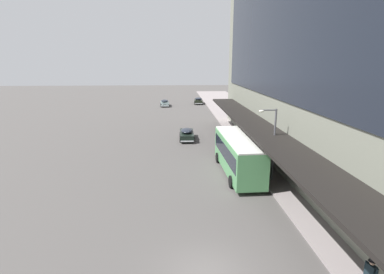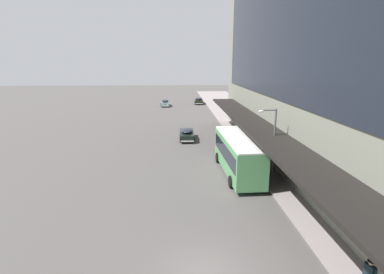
% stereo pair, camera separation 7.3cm
% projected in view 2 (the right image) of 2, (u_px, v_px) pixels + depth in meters
% --- Properties ---
extents(ground, '(240.00, 240.00, 0.00)m').
position_uv_depth(ground, '(204.00, 273.00, 14.37)').
color(ground, '#4F4B49').
extents(transit_bus_kerbside_front, '(2.96, 9.82, 3.40)m').
position_uv_depth(transit_bus_kerbside_front, '(238.00, 153.00, 26.72)').
color(transit_bus_kerbside_front, '#52955A').
rests_on(transit_bus_kerbside_front, ground).
extents(sedan_second_mid, '(2.15, 5.06, 1.47)m').
position_uv_depth(sedan_second_mid, '(165.00, 103.00, 68.65)').
color(sedan_second_mid, gray).
rests_on(sedan_second_mid, ground).
extents(sedan_trailing_near, '(1.92, 4.84, 1.53)m').
position_uv_depth(sedan_trailing_near, '(187.00, 134.00, 38.95)').
color(sedan_trailing_near, black).
rests_on(sedan_trailing_near, ground).
extents(sedan_lead_mid, '(2.15, 4.82, 1.57)m').
position_uv_depth(sedan_lead_mid, '(199.00, 101.00, 72.27)').
color(sedan_lead_mid, black).
rests_on(sedan_lead_mid, ground).
extents(street_lamp, '(1.50, 0.28, 6.06)m').
position_uv_depth(street_lamp, '(272.00, 139.00, 24.57)').
color(street_lamp, '#4C4C51').
rests_on(street_lamp, sidewalk_kerb).
extents(fire_hydrant, '(0.20, 0.40, 0.70)m').
position_uv_depth(fire_hydrant, '(253.00, 158.00, 30.12)').
color(fire_hydrant, red).
rests_on(fire_hydrant, sidewalk_kerb).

